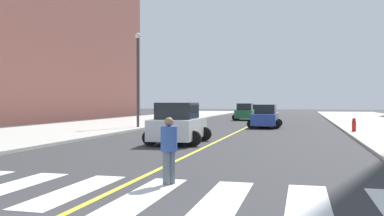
{
  "coord_description": "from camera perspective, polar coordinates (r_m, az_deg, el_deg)",
  "views": [
    {
      "loc": [
        4.36,
        -5.16,
        2.15
      ],
      "look_at": [
        -5.45,
        32.94,
        1.52
      ],
      "focal_mm": 39.89,
      "sensor_mm": 36.0,
      "label": 1
    }
  ],
  "objects": [
    {
      "name": "sidewalk_kerb_west",
      "position": [
        30.19,
        -18.9,
        -3.07
      ],
      "size": [
        10.0,
        120.0,
        0.15
      ],
      "primitive_type": "cube",
      "color": "#B2ADA3",
      "rests_on": "ground"
    },
    {
      "name": "car_green_nearest",
      "position": [
        48.71,
        7.1,
        -0.57
      ],
      "size": [
        2.7,
        4.28,
        1.9
      ],
      "rotation": [
        0.0,
        0.0,
        0.02
      ],
      "color": "#236B42",
      "rests_on": "ground"
    },
    {
      "name": "fire_hydrant",
      "position": [
        30.2,
        20.84,
        -2.12
      ],
      "size": [
        0.26,
        0.26,
        0.89
      ],
      "color": "red",
      "rests_on": "sidewalk_kerb_east"
    },
    {
      "name": "car_blue_third",
      "position": [
        35.05,
        9.77,
        -1.18
      ],
      "size": [
        2.63,
        4.21,
        1.88
      ],
      "rotation": [
        0.0,
        0.0,
        3.14
      ],
      "color": "#2D479E",
      "rests_on": "ground"
    },
    {
      "name": "low_rise_brick_west",
      "position": [
        56.93,
        -20.67,
        10.02
      ],
      "size": [
        16.0,
        32.0,
        22.43
      ],
      "primitive_type": "cube",
      "color": "brown",
      "rests_on": "ground"
    },
    {
      "name": "lane_divider_paint",
      "position": [
        45.42,
        8.92,
        -1.8
      ],
      "size": [
        0.16,
        80.0,
        0.01
      ],
      "primitive_type": "cube",
      "color": "yellow",
      "rests_on": "ground"
    },
    {
      "name": "car_black_second",
      "position": [
        64.01,
        8.81,
        -0.32
      ],
      "size": [
        2.4,
        3.78,
        1.66
      ],
      "rotation": [
        0.0,
        0.0,
        0.03
      ],
      "color": "black",
      "rests_on": "ground"
    },
    {
      "name": "car_white_fourth",
      "position": [
        21.76,
        -1.83,
        -2.19
      ],
      "size": [
        3.03,
        4.73,
        2.08
      ],
      "rotation": [
        0.0,
        0.0,
        0.04
      ],
      "color": "silver",
      "rests_on": "ground"
    },
    {
      "name": "crosswalk_paint",
      "position": [
        10.37,
        -10.96,
        -11.04
      ],
      "size": [
        13.5,
        4.0,
        0.01
      ],
      "color": "silver",
      "rests_on": "ground"
    },
    {
      "name": "street_lamp",
      "position": [
        33.35,
        -7.26,
        4.88
      ],
      "size": [
        0.44,
        0.44,
        7.28
      ],
      "color": "#38383D",
      "rests_on": "sidewalk_kerb_west"
    },
    {
      "name": "pedestrian_crossing",
      "position": [
        11.02,
        -3.1,
        -5.3
      ],
      "size": [
        0.43,
        0.43,
        1.74
      ],
      "rotation": [
        0.0,
        0.0,
        4.24
      ],
      "color": "slate",
      "rests_on": "ground"
    }
  ]
}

